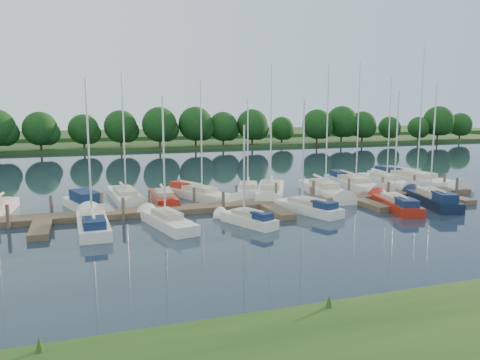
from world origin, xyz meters
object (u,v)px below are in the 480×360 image
object	(u,v)px
sailboat_s_2	(247,220)
motorboat	(86,205)
dock	(265,206)
sailboat_n_5	(248,191)

from	to	relation	value
sailboat_s_2	motorboat	bearing A→B (deg)	117.94
dock	motorboat	size ratio (longest dim) A/B	6.15
sailboat_s_2	dock	bearing A→B (deg)	32.40
motorboat	sailboat_s_2	size ratio (longest dim) A/B	0.94
motorboat	sailboat_s_2	distance (m)	12.97
dock	motorboat	distance (m)	13.68
dock	sailboat_n_5	bearing A→B (deg)	83.06
dock	sailboat_s_2	world-z (taller)	sailboat_s_2
motorboat	sailboat_n_5	distance (m)	14.14
sailboat_n_5	sailboat_s_2	size ratio (longest dim) A/B	1.28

